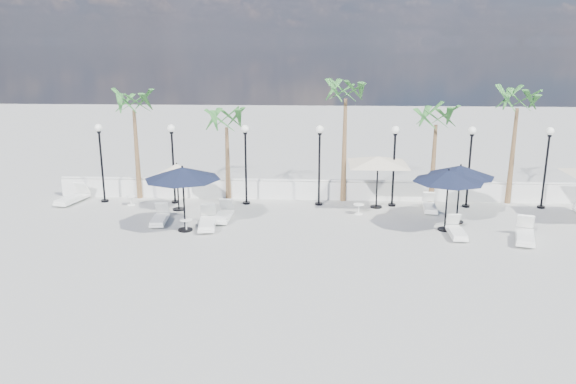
{
  "coord_description": "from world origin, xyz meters",
  "views": [
    {
      "loc": [
        -0.14,
        -19.49,
        7.6
      ],
      "look_at": [
        -1.31,
        3.21,
        1.5
      ],
      "focal_mm": 35.0,
      "sensor_mm": 36.0,
      "label": 1
    }
  ],
  "objects_px": {
    "parasol_cream_sq_a": "(378,157)",
    "parasol_cream_small": "(177,170)",
    "lounger_1": "(72,198)",
    "lounger_4": "(456,231)",
    "lounger_5": "(430,206)",
    "lounger_3": "(224,215)",
    "lounger_6": "(525,235)",
    "parasol_navy_left": "(183,173)",
    "parasol_navy_right": "(460,171)",
    "lounger_0": "(207,222)",
    "lounger_2": "(160,218)",
    "parasol_navy_mid": "(449,176)"
  },
  "relations": [
    {
      "from": "parasol_navy_left",
      "to": "lounger_5",
      "type": "bearing_deg",
      "value": 17.62
    },
    {
      "from": "lounger_0",
      "to": "lounger_2",
      "type": "height_order",
      "value": "lounger_0"
    },
    {
      "from": "lounger_2",
      "to": "lounger_6",
      "type": "bearing_deg",
      "value": -11.09
    },
    {
      "from": "lounger_6",
      "to": "parasol_navy_left",
      "type": "relative_size",
      "value": 0.71
    },
    {
      "from": "lounger_2",
      "to": "parasol_cream_sq_a",
      "type": "bearing_deg",
      "value": 11.42
    },
    {
      "from": "parasol_navy_right",
      "to": "lounger_6",
      "type": "bearing_deg",
      "value": -46.78
    },
    {
      "from": "lounger_4",
      "to": "lounger_5",
      "type": "xyz_separation_m",
      "value": [
        -0.39,
        3.54,
        -0.0
      ]
    },
    {
      "from": "parasol_cream_sq_a",
      "to": "parasol_cream_small",
      "type": "height_order",
      "value": "parasol_cream_sq_a"
    },
    {
      "from": "parasol_cream_sq_a",
      "to": "parasol_cream_small",
      "type": "xyz_separation_m",
      "value": [
        -9.26,
        -0.88,
        -0.52
      ]
    },
    {
      "from": "parasol_cream_sq_a",
      "to": "lounger_2",
      "type": "bearing_deg",
      "value": -163.24
    },
    {
      "from": "lounger_1",
      "to": "parasol_cream_sq_a",
      "type": "bearing_deg",
      "value": 12.61
    },
    {
      "from": "lounger_1",
      "to": "lounger_3",
      "type": "bearing_deg",
      "value": -3.97
    },
    {
      "from": "lounger_0",
      "to": "lounger_5",
      "type": "relative_size",
      "value": 1.15
    },
    {
      "from": "parasol_cream_small",
      "to": "lounger_4",
      "type": "bearing_deg",
      "value": -14.28
    },
    {
      "from": "lounger_0",
      "to": "parasol_navy_mid",
      "type": "relative_size",
      "value": 0.73
    },
    {
      "from": "lounger_3",
      "to": "lounger_4",
      "type": "bearing_deg",
      "value": -8.17
    },
    {
      "from": "lounger_4",
      "to": "parasol_navy_left",
      "type": "relative_size",
      "value": 0.59
    },
    {
      "from": "lounger_1",
      "to": "parasol_cream_small",
      "type": "xyz_separation_m",
      "value": [
        5.46,
        -0.9,
        1.67
      ]
    },
    {
      "from": "lounger_3",
      "to": "lounger_6",
      "type": "height_order",
      "value": "lounger_6"
    },
    {
      "from": "lounger_1",
      "to": "lounger_5",
      "type": "distance_m",
      "value": 17.14
    },
    {
      "from": "lounger_0",
      "to": "parasol_navy_left",
      "type": "relative_size",
      "value": 0.68
    },
    {
      "from": "lounger_2",
      "to": "parasol_cream_small",
      "type": "height_order",
      "value": "parasol_cream_small"
    },
    {
      "from": "lounger_1",
      "to": "parasol_navy_mid",
      "type": "xyz_separation_m",
      "value": [
        17.24,
        -3.21,
        2.04
      ]
    },
    {
      "from": "lounger_0",
      "to": "parasol_cream_sq_a",
      "type": "relative_size",
      "value": 0.39
    },
    {
      "from": "lounger_4",
      "to": "parasol_navy_left",
      "type": "height_order",
      "value": "parasol_navy_left"
    },
    {
      "from": "lounger_6",
      "to": "parasol_navy_left",
      "type": "xyz_separation_m",
      "value": [
        -13.66,
        0.59,
        2.17
      ]
    },
    {
      "from": "lounger_5",
      "to": "lounger_6",
      "type": "xyz_separation_m",
      "value": [
        2.96,
        -3.99,
        0.04
      ]
    },
    {
      "from": "lounger_4",
      "to": "lounger_6",
      "type": "relative_size",
      "value": 0.83
    },
    {
      "from": "lounger_2",
      "to": "parasol_navy_mid",
      "type": "relative_size",
      "value": 0.64
    },
    {
      "from": "parasol_navy_left",
      "to": "parasol_navy_right",
      "type": "xyz_separation_m",
      "value": [
        11.53,
        1.67,
        -0.15
      ]
    },
    {
      "from": "parasol_cream_sq_a",
      "to": "parasol_navy_left",
      "type": "bearing_deg",
      "value": -155.28
    },
    {
      "from": "lounger_2",
      "to": "lounger_6",
      "type": "height_order",
      "value": "lounger_6"
    },
    {
      "from": "lounger_5",
      "to": "lounger_4",
      "type": "bearing_deg",
      "value": -77.91
    },
    {
      "from": "lounger_0",
      "to": "lounger_1",
      "type": "bearing_deg",
      "value": 147.31
    },
    {
      "from": "lounger_3",
      "to": "parasol_navy_mid",
      "type": "height_order",
      "value": "parasol_navy_mid"
    },
    {
      "from": "lounger_3",
      "to": "parasol_navy_left",
      "type": "distance_m",
      "value": 2.99
    },
    {
      "from": "lounger_2",
      "to": "lounger_4",
      "type": "xyz_separation_m",
      "value": [
        12.42,
        -1.05,
        -0.0
      ]
    },
    {
      "from": "lounger_4",
      "to": "parasol_navy_left",
      "type": "distance_m",
      "value": 11.31
    },
    {
      "from": "lounger_2",
      "to": "lounger_6",
      "type": "relative_size",
      "value": 0.85
    },
    {
      "from": "lounger_2",
      "to": "parasol_cream_sq_a",
      "type": "distance_m",
      "value": 10.27
    },
    {
      "from": "lounger_4",
      "to": "parasol_navy_right",
      "type": "xyz_separation_m",
      "value": [
        0.45,
        1.81,
        2.06
      ]
    },
    {
      "from": "lounger_1",
      "to": "parasol_navy_right",
      "type": "relative_size",
      "value": 0.75
    },
    {
      "from": "lounger_2",
      "to": "parasol_navy_left",
      "type": "relative_size",
      "value": 0.6
    },
    {
      "from": "lounger_4",
      "to": "lounger_5",
      "type": "relative_size",
      "value": 1.0
    },
    {
      "from": "lounger_5",
      "to": "parasol_cream_sq_a",
      "type": "relative_size",
      "value": 0.34
    },
    {
      "from": "lounger_2",
      "to": "parasol_navy_mid",
      "type": "distance_m",
      "value": 12.31
    },
    {
      "from": "lounger_4",
      "to": "lounger_6",
      "type": "bearing_deg",
      "value": -9.03
    },
    {
      "from": "lounger_6",
      "to": "lounger_5",
      "type": "bearing_deg",
      "value": 144.49
    },
    {
      "from": "lounger_4",
      "to": "parasol_cream_sq_a",
      "type": "xyz_separation_m",
      "value": [
        -2.81,
        3.95,
        2.22
      ]
    },
    {
      "from": "lounger_2",
      "to": "parasol_cream_small",
      "type": "bearing_deg",
      "value": 74.98
    }
  ]
}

